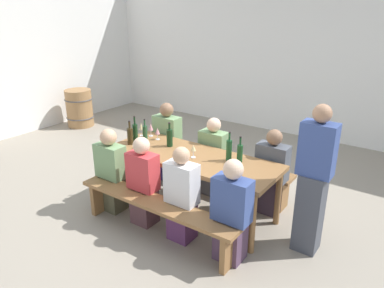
# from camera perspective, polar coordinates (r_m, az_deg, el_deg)

# --- Properties ---
(ground_plane) EXTENTS (24.00, 24.00, 0.00)m
(ground_plane) POSITION_cam_1_polar(r_m,az_deg,el_deg) (4.72, -0.00, -10.27)
(ground_plane) COLOR gray
(back_wall) EXTENTS (14.00, 0.20, 3.20)m
(back_wall) POSITION_cam_1_polar(r_m,az_deg,el_deg) (7.40, 17.12, 13.44)
(back_wall) COLOR white
(back_wall) RESTS_ON ground
(tasting_table) EXTENTS (2.14, 0.78, 0.75)m
(tasting_table) POSITION_cam_1_polar(r_m,az_deg,el_deg) (4.41, -0.00, -2.77)
(tasting_table) COLOR olive
(tasting_table) RESTS_ON ground
(bench_near) EXTENTS (2.04, 0.30, 0.45)m
(bench_near) POSITION_cam_1_polar(r_m,az_deg,el_deg) (4.07, -5.71, -10.02)
(bench_near) COLOR olive
(bench_near) RESTS_ON ground
(bench_far) EXTENTS (2.04, 0.30, 0.45)m
(bench_far) POSITION_cam_1_polar(r_m,az_deg,el_deg) (5.07, 4.52, -3.47)
(bench_far) COLOR olive
(bench_far) RESTS_ON ground
(wine_bottle_0) EXTENTS (0.08, 0.08, 0.32)m
(wine_bottle_0) POSITION_cam_1_polar(r_m,az_deg,el_deg) (4.64, -3.52, 1.05)
(wine_bottle_0) COLOR #143319
(wine_bottle_0) RESTS_ON tasting_table
(wine_bottle_1) EXTENTS (0.07, 0.07, 0.35)m
(wine_bottle_1) POSITION_cam_1_polar(r_m,az_deg,el_deg) (4.22, 5.80, -0.90)
(wine_bottle_1) COLOR #194723
(wine_bottle_1) RESTS_ON tasting_table
(wine_bottle_2) EXTENTS (0.07, 0.07, 0.30)m
(wine_bottle_2) POSITION_cam_1_polar(r_m,az_deg,el_deg) (4.87, -7.35, 1.77)
(wine_bottle_2) COLOR #234C2D
(wine_bottle_2) RESTS_ON tasting_table
(wine_bottle_3) EXTENTS (0.07, 0.07, 0.35)m
(wine_bottle_3) POSITION_cam_1_polar(r_m,az_deg,el_deg) (4.84, -8.87, 1.80)
(wine_bottle_3) COLOR #143319
(wine_bottle_3) RESTS_ON tasting_table
(wine_bottle_4) EXTENTS (0.08, 0.08, 0.32)m
(wine_bottle_4) POSITION_cam_1_polar(r_m,az_deg,el_deg) (4.77, -9.64, 1.30)
(wine_bottle_4) COLOR #332814
(wine_bottle_4) RESTS_ON tasting_table
(wine_bottle_5) EXTENTS (0.07, 0.07, 0.31)m
(wine_bottle_5) POSITION_cam_1_polar(r_m,az_deg,el_deg) (4.20, 7.49, -1.37)
(wine_bottle_5) COLOR #194723
(wine_bottle_5) RESTS_ON tasting_table
(wine_glass_0) EXTENTS (0.07, 0.07, 0.16)m
(wine_glass_0) POSITION_cam_1_polar(r_m,az_deg,el_deg) (4.60, -7.91, 0.58)
(wine_glass_0) COLOR silver
(wine_glass_0) RESTS_ON tasting_table
(wine_glass_1) EXTENTS (0.06, 0.06, 0.19)m
(wine_glass_1) POSITION_cam_1_polar(r_m,az_deg,el_deg) (5.05, -7.94, 2.68)
(wine_glass_1) COLOR silver
(wine_glass_1) RESTS_ON tasting_table
(wine_glass_2) EXTENTS (0.06, 0.06, 0.16)m
(wine_glass_2) POSITION_cam_1_polar(r_m,az_deg,el_deg) (4.89, -5.42, 1.95)
(wine_glass_2) COLOR silver
(wine_glass_2) RESTS_ON tasting_table
(wine_glass_3) EXTENTS (0.07, 0.07, 0.18)m
(wine_glass_3) POSITION_cam_1_polar(r_m,az_deg,el_deg) (5.03, -6.47, 2.62)
(wine_glass_3) COLOR silver
(wine_glass_3) RESTS_ON tasting_table
(wine_glass_4) EXTENTS (0.06, 0.06, 0.16)m
(wine_glass_4) POSITION_cam_1_polar(r_m,az_deg,el_deg) (4.28, 0.20, -0.68)
(wine_glass_4) COLOR silver
(wine_glass_4) RESTS_ON tasting_table
(seated_guest_near_0) EXTENTS (0.38, 0.24, 1.07)m
(seated_guest_near_0) POSITION_cam_1_polar(r_m,az_deg,el_deg) (4.62, -12.49, -4.37)
(seated_guest_near_0) COLOR brown
(seated_guest_near_0) RESTS_ON ground
(seated_guest_near_1) EXTENTS (0.36, 0.24, 1.08)m
(seated_guest_near_1) POSITION_cam_1_polar(r_m,az_deg,el_deg) (4.28, -7.61, -6.14)
(seated_guest_near_1) COLOR #55343A
(seated_guest_near_1) RESTS_ON ground
(seated_guest_near_2) EXTENTS (0.35, 0.24, 1.09)m
(seated_guest_near_2) POSITION_cam_1_polar(r_m,az_deg,el_deg) (3.96, -1.61, -8.26)
(seated_guest_near_2) COLOR #582C57
(seated_guest_near_2) RESTS_ON ground
(seated_guest_near_3) EXTENTS (0.38, 0.24, 1.10)m
(seated_guest_near_3) POSITION_cam_1_polar(r_m,az_deg,el_deg) (3.67, 6.17, -10.79)
(seated_guest_near_3) COLOR #513852
(seated_guest_near_3) RESTS_ON ground
(seated_guest_far_0) EXTENTS (0.40, 0.24, 1.17)m
(seated_guest_far_0) POSITION_cam_1_polar(r_m,az_deg,el_deg) (5.32, -3.86, -0.01)
(seated_guest_far_0) COLOR navy
(seated_guest_far_0) RESTS_ON ground
(seated_guest_far_1) EXTENTS (0.37, 0.24, 1.08)m
(seated_guest_far_1) POSITION_cam_1_polar(r_m,az_deg,el_deg) (4.91, 3.31, -2.33)
(seated_guest_far_1) COLOR #525259
(seated_guest_far_1) RESTS_ON ground
(seated_guest_far_2) EXTENTS (0.38, 0.24, 1.09)m
(seated_guest_far_2) POSITION_cam_1_polar(r_m,az_deg,el_deg) (4.56, 12.29, -4.66)
(seated_guest_far_2) COLOR #382B3A
(seated_guest_far_2) RESTS_ON ground
(standing_host) EXTENTS (0.34, 0.24, 1.59)m
(standing_host) POSITION_cam_1_polar(r_m,az_deg,el_deg) (3.87, 18.40, -5.86)
(standing_host) COLOR #424650
(standing_host) RESTS_ON ground
(wine_barrel) EXTENTS (0.58, 0.58, 0.78)m
(wine_barrel) POSITION_cam_1_polar(r_m,az_deg,el_deg) (8.18, -17.18, 5.40)
(wine_barrel) COLOR #9E7247
(wine_barrel) RESTS_ON ground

